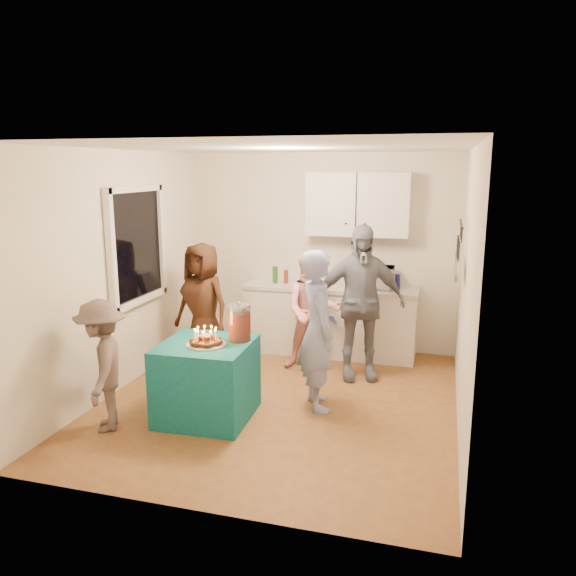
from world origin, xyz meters
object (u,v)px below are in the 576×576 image
(punch_jar, at_px, (239,323))
(woman_back_right, at_px, (359,303))
(child_near_left, at_px, (102,365))
(woman_back_center, at_px, (313,311))
(counter, at_px, (330,321))
(party_table, at_px, (207,380))
(man_birthday, at_px, (318,330))
(woman_back_left, at_px, (203,306))
(microwave, at_px, (374,277))

(punch_jar, bearing_deg, woman_back_right, 52.91)
(child_near_left, bearing_deg, woman_back_center, 117.58)
(counter, distance_m, woman_back_right, 1.03)
(party_table, height_order, woman_back_center, woman_back_center)
(woman_back_center, bearing_deg, man_birthday, -85.04)
(counter, height_order, woman_back_left, woman_back_left)
(microwave, bearing_deg, party_table, -121.79)
(punch_jar, bearing_deg, microwave, 63.28)
(counter, height_order, woman_back_right, woman_back_right)
(woman_back_left, bearing_deg, man_birthday, -10.65)
(woman_back_center, bearing_deg, punch_jar, -116.52)
(counter, relative_size, punch_jar, 6.47)
(microwave, xyz_separation_m, party_table, (-1.32, -2.24, -0.67))
(microwave, bearing_deg, man_birthday, -102.25)
(counter, height_order, woman_back_center, woman_back_center)
(counter, bearing_deg, child_near_left, -120.42)
(woman_back_right, bearing_deg, counter, 104.27)
(woman_back_left, relative_size, child_near_left, 1.23)
(party_table, distance_m, woman_back_right, 2.00)
(woman_back_center, xyz_separation_m, child_near_left, (-1.51, -2.09, -0.10))
(counter, relative_size, man_birthday, 1.35)
(party_table, height_order, man_birthday, man_birthday)
(man_birthday, bearing_deg, woman_back_left, 36.94)
(man_birthday, bearing_deg, counter, -19.37)
(party_table, bearing_deg, woman_back_center, 67.05)
(punch_jar, height_order, woman_back_right, woman_back_right)
(man_birthday, bearing_deg, woman_back_right, -42.41)
(punch_jar, relative_size, woman_back_right, 0.19)
(punch_jar, distance_m, woman_back_center, 1.50)
(punch_jar, height_order, man_birthday, man_birthday)
(counter, bearing_deg, man_birthday, -82.86)
(party_table, bearing_deg, woman_back_right, 49.43)
(woman_back_left, distance_m, woman_back_center, 1.34)
(party_table, bearing_deg, microwave, 59.50)
(man_birthday, relative_size, woman_back_left, 1.06)
(woman_back_center, relative_size, child_near_left, 1.16)
(woman_back_left, relative_size, woman_back_center, 1.07)
(party_table, bearing_deg, punch_jar, 32.36)
(woman_back_right, xyz_separation_m, child_near_left, (-2.08, -1.95, -0.28))
(child_near_left, bearing_deg, woman_back_right, 106.48)
(counter, distance_m, punch_jar, 2.18)
(man_birthday, xyz_separation_m, woman_back_left, (-1.62, 0.81, -0.05))
(microwave, xyz_separation_m, woman_back_right, (-0.06, -0.77, -0.15))
(woman_back_right, bearing_deg, punch_jar, -144.73)
(counter, distance_m, man_birthday, 1.77)
(woman_back_left, distance_m, child_near_left, 1.84)
(woman_back_center, bearing_deg, child_near_left, -136.68)
(counter, distance_m, microwave, 0.83)
(child_near_left, bearing_deg, woman_back_left, 147.09)
(woman_back_right, relative_size, child_near_left, 1.44)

